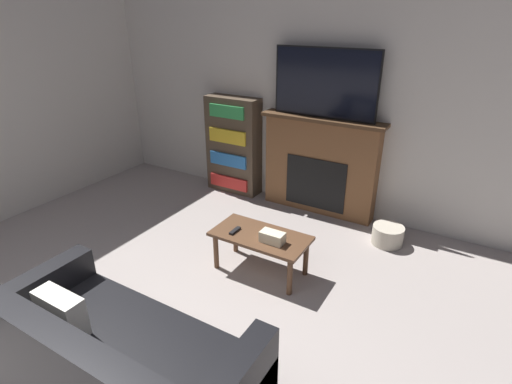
{
  "coord_description": "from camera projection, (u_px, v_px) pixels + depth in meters",
  "views": [
    {
      "loc": [
        1.81,
        -0.42,
        2.31
      ],
      "look_at": [
        0.08,
        2.48,
        0.78
      ],
      "focal_mm": 28.0,
      "sensor_mm": 36.0,
      "label": 1
    }
  ],
  "objects": [
    {
      "name": "wall_back",
      "position": [
        317.0,
        100.0,
        4.72
      ],
      "size": [
        6.98,
        0.06,
        2.7
      ],
      "color": "beige",
      "rests_on": "ground_plane"
    },
    {
      "name": "tv",
      "position": [
        325.0,
        83.0,
        4.43
      ],
      "size": [
        1.22,
        0.03,
        0.77
      ],
      "color": "black",
      "rests_on": "fireplace"
    },
    {
      "name": "tissue_box",
      "position": [
        272.0,
        237.0,
        3.59
      ],
      "size": [
        0.22,
        0.12,
        0.1
      ],
      "color": "beige",
      "rests_on": "coffee_table"
    },
    {
      "name": "remote_control",
      "position": [
        235.0,
        231.0,
        3.78
      ],
      "size": [
        0.04,
        0.15,
        0.02
      ],
      "color": "black",
      "rests_on": "coffee_table"
    },
    {
      "name": "bookshelf",
      "position": [
        233.0,
        146.0,
        5.39
      ],
      "size": [
        0.75,
        0.29,
        1.3
      ],
      "color": "#4C3D2D",
      "rests_on": "ground_plane"
    },
    {
      "name": "fireplace",
      "position": [
        320.0,
        165.0,
        4.85
      ],
      "size": [
        1.49,
        0.28,
        1.19
      ],
      "color": "brown",
      "rests_on": "ground_plane"
    },
    {
      "name": "storage_basket",
      "position": [
        388.0,
        235.0,
        4.31
      ],
      "size": [
        0.33,
        0.33,
        0.21
      ],
      "color": "#BCB29E",
      "rests_on": "ground_plane"
    },
    {
      "name": "couch",
      "position": [
        115.0,
        364.0,
        2.52
      ],
      "size": [
        1.81,
        0.87,
        0.8
      ],
      "color": "black",
      "rests_on": "ground_plane"
    },
    {
      "name": "coffee_table",
      "position": [
        260.0,
        240.0,
        3.76
      ],
      "size": [
        0.92,
        0.46,
        0.4
      ],
      "color": "brown",
      "rests_on": "ground_plane"
    },
    {
      "name": "wall_side",
      "position": [
        0.0,
        104.0,
        4.54
      ],
      "size": [
        0.06,
        5.0,
        2.7
      ],
      "color": "beige",
      "rests_on": "ground_plane"
    }
  ]
}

